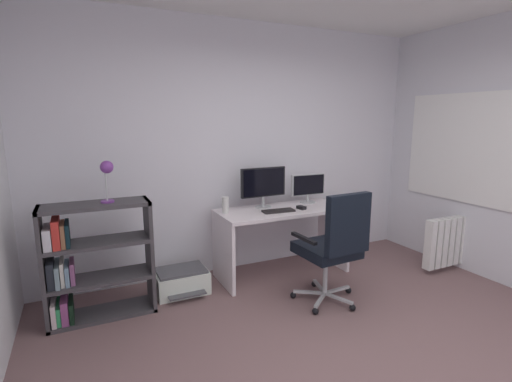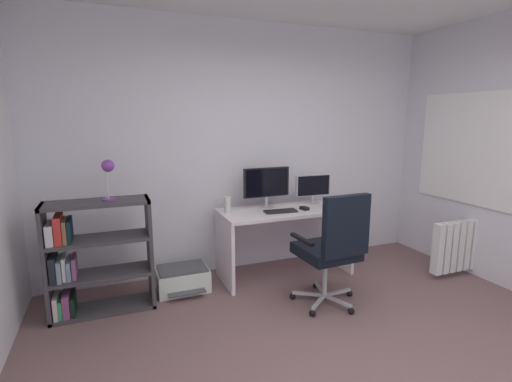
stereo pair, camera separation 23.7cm
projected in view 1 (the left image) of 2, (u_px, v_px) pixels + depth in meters
The scene contains 15 objects.
ground_plane at pixel (377, 382), 2.51m from camera, with size 4.50×4.48×0.02m, color #795A5A.
wall_back at pixel (241, 149), 4.28m from camera, with size 4.50×0.10×2.75m, color silver.
window_pane at pixel (470, 149), 4.17m from camera, with size 0.01×1.50×1.13m, color white.
window_frame at pixel (469, 149), 4.16m from camera, with size 0.02×1.58×1.21m, color white.
desk at pixel (282, 226), 4.14m from camera, with size 1.42×0.61×0.75m.
monitor_main at pixel (263, 184), 4.10m from camera, with size 0.53×0.18×0.44m.
monitor_secondary at pixel (308, 186), 4.36m from camera, with size 0.43×0.18×0.34m.
keyboard at pixel (278, 211), 3.97m from camera, with size 0.34×0.13×0.02m, color black.
computer_mouse at pixel (301, 208), 4.08m from camera, with size 0.06×0.10×0.03m, color black.
desktop_speaker at pixel (225, 205), 3.90m from camera, with size 0.07×0.07×0.17m, color silver.
office_chair at pixel (334, 243), 3.42m from camera, with size 0.62×0.64×1.09m.
bookshelf at pixel (87, 264), 3.22m from camera, with size 0.88×0.33×1.01m.
desk_lamp at pixel (107, 172), 3.16m from camera, with size 0.12×0.11×0.35m.
printer at pixel (181, 281), 3.77m from camera, with size 0.51×0.45×0.24m.
radiator at pixel (454, 240), 4.32m from camera, with size 0.86×0.10×0.56m.
Camera 1 is at (-1.68, -1.66, 1.72)m, focal length 26.49 mm.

